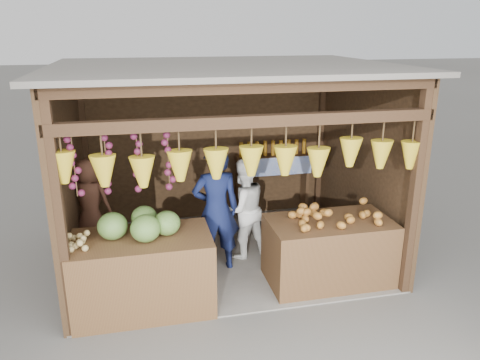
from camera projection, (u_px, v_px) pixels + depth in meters
name	position (u px, v px, depth m)	size (l,w,h in m)	color
ground	(227.00, 254.00, 6.70)	(80.00, 80.00, 0.00)	#514F49
stall_structure	(224.00, 142.00, 6.14)	(4.30, 3.30, 2.66)	slate
back_shelf	(273.00, 167.00, 7.84)	(1.25, 0.32, 1.32)	#382314
counter_left	(143.00, 273.00, 5.30)	(1.55, 0.85, 0.88)	#52321B
counter_right	(328.00, 251.00, 5.88)	(1.53, 0.85, 0.83)	#462D17
stool	(96.00, 254.00, 6.36)	(0.35, 0.35, 0.33)	black
man_standing	(216.00, 210.00, 6.06)	(0.62, 0.40, 1.69)	#121B47
woman_standing	(243.00, 209.00, 6.46)	(0.69, 0.54, 1.43)	white
vendor_seated	(90.00, 202.00, 6.13)	(0.58, 0.38, 1.18)	#543021
melon_pile	(139.00, 223.00, 5.16)	(1.00, 0.50, 0.32)	#1E4F15
tanfruit_pile	(76.00, 241.00, 4.93)	(0.34, 0.40, 0.13)	tan
mango_pile	(337.00, 212.00, 5.74)	(1.40, 0.64, 0.22)	#CD401B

